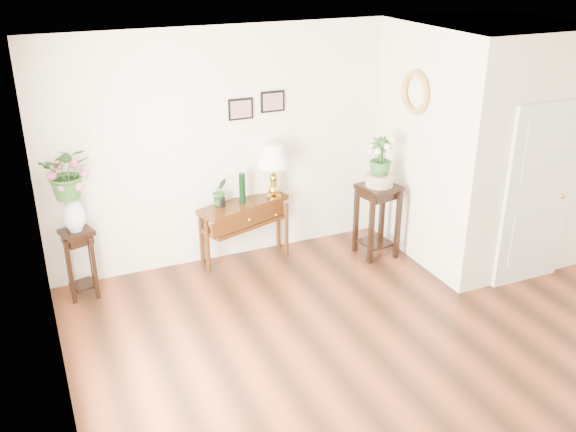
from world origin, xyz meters
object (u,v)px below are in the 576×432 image
plant_stand_a (81,263)px  plant_stand_b (377,220)px  console_table (244,231)px  table_lamp (273,170)px

plant_stand_a → plant_stand_b: 3.52m
console_table → plant_stand_a: (-1.94, -0.12, 0.02)m
plant_stand_a → table_lamp: bearing=2.9°
console_table → plant_stand_b: bearing=-38.2°
console_table → table_lamp: size_ratio=1.64×
console_table → plant_stand_b: size_ratio=1.23×
table_lamp → plant_stand_b: table_lamp is taller
table_lamp → plant_stand_a: size_ratio=0.87×
plant_stand_b → console_table: bearing=160.8°
console_table → plant_stand_b: 1.64m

